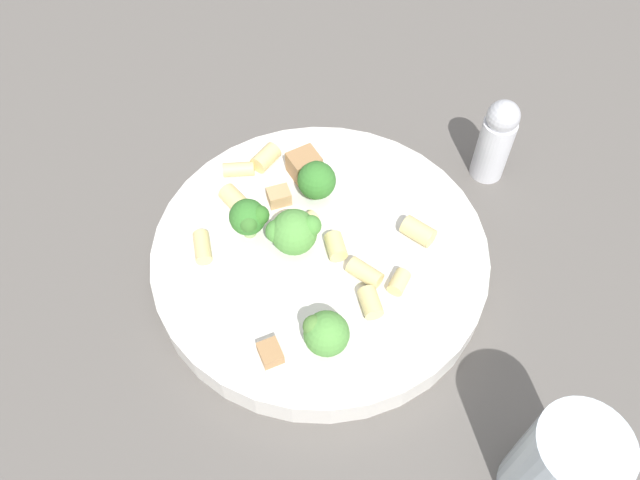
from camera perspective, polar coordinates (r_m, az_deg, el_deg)
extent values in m
plane|color=#5B5651|center=(0.56, 0.00, -2.28)|extent=(2.00, 2.00, 0.00)
cylinder|color=silver|center=(0.55, 0.00, -1.47)|extent=(0.29, 0.29, 0.03)
cylinder|color=beige|center=(0.54, 0.00, -0.79)|extent=(0.26, 0.26, 0.01)
torus|color=silver|center=(0.54, 0.00, -0.73)|extent=(0.29, 0.29, 0.00)
cylinder|color=#9EC175|center=(0.55, -6.47, 1.02)|extent=(0.01, 0.01, 0.01)
sphere|color=#387A2D|center=(0.53, -6.63, 2.10)|extent=(0.03, 0.03, 0.03)
sphere|color=#3A712C|center=(0.52, -6.56, 1.58)|extent=(0.02, 0.02, 0.02)
sphere|color=#357327|center=(0.53, -5.55, 2.28)|extent=(0.02, 0.02, 0.02)
cylinder|color=#84AD60|center=(0.49, 0.79, -9.40)|extent=(0.01, 0.01, 0.01)
sphere|color=#569942|center=(0.47, 0.81, -8.55)|extent=(0.04, 0.04, 0.04)
sphere|color=#538439|center=(0.47, -0.55, -7.88)|extent=(0.02, 0.02, 0.02)
sphere|color=#558B42|center=(0.47, -0.38, -8.70)|extent=(0.01, 0.01, 0.01)
cylinder|color=#93B766|center=(0.57, -0.02, 4.38)|extent=(0.01, 0.01, 0.01)
sphere|color=#387A2D|center=(0.56, -0.02, 5.48)|extent=(0.03, 0.03, 0.03)
sphere|color=#356D2F|center=(0.56, -1.07, 6.00)|extent=(0.02, 0.02, 0.02)
sphere|color=#367C29|center=(0.56, -0.12, 6.65)|extent=(0.01, 0.01, 0.01)
sphere|color=#317328|center=(0.55, -1.18, 5.68)|extent=(0.01, 0.01, 0.01)
cylinder|color=#93B766|center=(0.53, -2.32, -0.70)|extent=(0.01, 0.01, 0.01)
sphere|color=#569942|center=(0.52, -2.39, 0.42)|extent=(0.04, 0.04, 0.04)
sphere|color=#4D903B|center=(0.52, -0.86, 1.73)|extent=(0.02, 0.02, 0.02)
sphere|color=#4F913D|center=(0.52, -3.92, 0.76)|extent=(0.02, 0.02, 0.02)
cylinder|color=#E0C67F|center=(0.50, 4.64, -5.72)|extent=(0.02, 0.03, 0.02)
cylinder|color=#E0C67F|center=(0.59, -7.45, 6.43)|extent=(0.03, 0.01, 0.01)
cylinder|color=#E0C67F|center=(0.54, -1.55, 1.37)|extent=(0.03, 0.03, 0.01)
cylinder|color=#E0C67F|center=(0.53, 1.45, -0.58)|extent=(0.02, 0.03, 0.02)
cylinder|color=#E0C67F|center=(0.54, -10.68, -0.22)|extent=(0.02, 0.03, 0.01)
cylinder|color=#E0C67F|center=(0.59, -4.98, 7.51)|extent=(0.03, 0.03, 0.02)
cylinder|color=#E0C67F|center=(0.54, 8.98, 0.80)|extent=(0.03, 0.03, 0.02)
cylinder|color=#E0C67F|center=(0.57, -7.91, 3.77)|extent=(0.03, 0.03, 0.02)
cylinder|color=#E0C67F|center=(0.52, 4.12, -3.00)|extent=(0.03, 0.03, 0.01)
cylinder|color=#E0C67F|center=(0.52, 7.24, -3.84)|extent=(0.02, 0.02, 0.01)
cube|color=tan|center=(0.57, -3.77, 4.00)|extent=(0.02, 0.02, 0.01)
cube|color=#A87A4C|center=(0.58, -1.47, 6.91)|extent=(0.03, 0.03, 0.02)
cube|color=#A87A4C|center=(0.48, -4.56, -10.25)|extent=(0.02, 0.02, 0.01)
cylinder|color=silver|center=(0.46, 21.14, -18.92)|extent=(0.06, 0.06, 0.10)
cylinder|color=silver|center=(0.48, 20.43, -19.59)|extent=(0.05, 0.05, 0.06)
cylinder|color=silver|center=(0.63, 15.53, 8.04)|extent=(0.03, 0.03, 0.07)
sphere|color=#B7B7BC|center=(0.60, 16.42, 10.78)|extent=(0.03, 0.03, 0.03)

